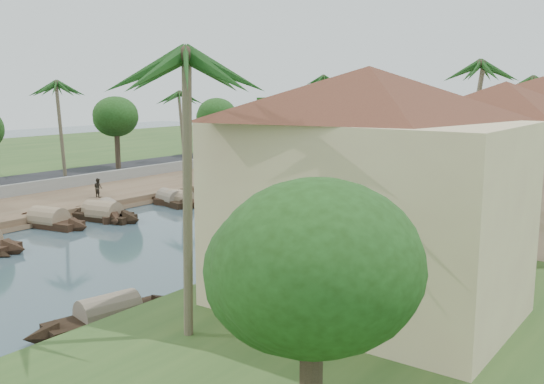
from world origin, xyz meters
The scene contains 36 objects.
ground centered at (0.00, 0.00, 0.00)m, with size 220.00×220.00×0.00m, color #34474E.
left_bank centered at (-16.00, 20.00, 0.40)m, with size 10.00×180.00×0.80m, color brown.
right_bank centered at (19.00, 20.00, 0.60)m, with size 16.00×180.00×1.20m, color #28471C.
road centered at (-24.50, 20.00, 0.70)m, with size 8.00×180.00×1.40m, color black.
retaining_wall centered at (-20.20, 20.00, 1.35)m, with size 0.40×180.00×1.10m, color slate.
treeline centered at (0.00, 100.00, 4.00)m, with size 120.00×14.00×8.00m.
bridge centered at (0.00, 72.00, 1.72)m, with size 28.00×4.00×2.40m.
building_near centered at (18.99, -2.00, 6.38)m, with size 14.85×14.85×10.20m.
building_mid centered at (19.99, 14.00, 6.13)m, with size 14.11×14.11×9.70m.
building_far centered at (18.99, 28.00, 6.38)m, with size 15.59×15.59×10.20m.
sampan_4 centered at (-10.00, 2.04, 0.42)m, with size 8.00×3.20×2.22m.
sampan_5 centered at (-8.35, 6.02, 0.42)m, with size 7.28×3.08×2.26m.
sampan_6 centered at (-8.88, 6.89, 0.41)m, with size 7.02×4.77×2.13m.
sampan_7 centered at (-9.32, 6.38, 0.41)m, with size 7.61×3.29×2.02m.
sampan_8 centered at (-7.93, 14.06, 0.41)m, with size 6.55×2.83×2.01m.
sampan_9 centered at (-8.93, 13.86, 0.41)m, with size 7.63×3.32×1.94m.
sampan_10 centered at (-9.09, 19.11, 0.40)m, with size 6.53×3.45×1.84m.
sampan_11 centered at (-8.04, 20.70, 0.41)m, with size 7.47×3.26×2.11m.
sampan_12 centered at (-9.19, 27.87, 0.42)m, with size 9.55×3.73×2.23m.
sampan_13 centered at (-9.32, 26.58, 0.40)m, with size 6.69×2.40×1.85m.
sampan_14 centered at (9.32, -7.83, 0.41)m, with size 3.10×7.97×1.94m.
sampan_15 centered at (10.24, 9.46, 0.41)m, with size 2.50×7.54×2.01m.
sampan_16 centered at (9.00, 22.65, 0.42)m, with size 2.61×9.50×2.28m.
canoe_2 centered at (-5.83, 18.25, 0.10)m, with size 4.95×3.46×0.78m.
palm_0 centered at (15.00, -8.52, 11.46)m, with size 3.20×3.20×12.07m.
palm_1 centered at (16.00, 4.59, 9.78)m, with size 3.20×3.20×10.32m.
palm_2 centered at (15.00, 22.35, 12.04)m, with size 3.20×3.20×12.66m.
palm_3 centered at (16.00, 36.02, 11.07)m, with size 3.20×3.20×11.66m.
palm_5 centered at (-24.00, 13.36, 10.74)m, with size 3.20×3.20×11.11m.
palm_6 centered at (-22.00, 29.01, 9.64)m, with size 3.20×3.20×9.97m.
palm_8 centered at (-20.50, 59.83, 11.91)m, with size 3.20×3.20×12.33m.
tree_3 centered at (-24.00, 20.47, 7.15)m, with size 4.98×4.98×7.90m.
tree_4 centered at (-24.00, 37.47, 6.65)m, with size 5.20×5.20×7.47m.
tree_5 centered at (-24.00, 52.84, 7.06)m, with size 5.34×5.34×7.94m.
tree_7 centered at (23.00, -12.44, 6.16)m, with size 4.97×4.97×7.08m.
person_far centered at (-13.61, 9.56, 1.66)m, with size 0.84×0.65×1.72m, color #2F2A21.
Camera 1 is at (30.51, -24.34, 10.57)m, focal length 40.00 mm.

